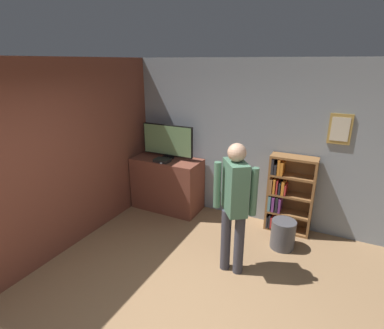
% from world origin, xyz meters
% --- Properties ---
extents(wall_back, '(6.07, 0.09, 2.70)m').
position_xyz_m(wall_back, '(0.01, 2.90, 1.35)').
color(wall_back, gray).
rests_on(wall_back, ground_plane).
extents(wall_side_brick, '(0.06, 4.47, 2.70)m').
position_xyz_m(wall_side_brick, '(-2.07, 1.43, 1.35)').
color(wall_side_brick, brown).
rests_on(wall_side_brick, ground_plane).
extents(tv_ledge, '(1.25, 0.61, 0.97)m').
position_xyz_m(tv_ledge, '(-1.39, 2.54, 0.48)').
color(tv_ledge, brown).
rests_on(tv_ledge, ground_plane).
extents(television, '(0.99, 0.22, 0.62)m').
position_xyz_m(television, '(-1.39, 2.59, 1.29)').
color(television, black).
rests_on(television, tv_ledge).
extents(game_console, '(0.27, 0.20, 0.05)m').
position_xyz_m(game_console, '(-1.38, 2.37, 0.99)').
color(game_console, black).
rests_on(game_console, tv_ledge).
extents(remote_loose, '(0.06, 0.14, 0.02)m').
position_xyz_m(remote_loose, '(-1.34, 2.32, 0.98)').
color(remote_loose, white).
rests_on(remote_loose, tv_ledge).
extents(bookshelf, '(0.70, 0.28, 1.27)m').
position_xyz_m(bookshelf, '(0.71, 2.71, 0.63)').
color(bookshelf, brown).
rests_on(bookshelf, ground_plane).
extents(person, '(0.55, 0.46, 1.75)m').
position_xyz_m(person, '(0.30, 1.36, 1.04)').
color(person, '#383842').
rests_on(person, ground_plane).
extents(waste_bin, '(0.35, 0.35, 0.44)m').
position_xyz_m(waste_bin, '(0.81, 2.18, 0.22)').
color(waste_bin, '#4C4C51').
rests_on(waste_bin, ground_plane).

